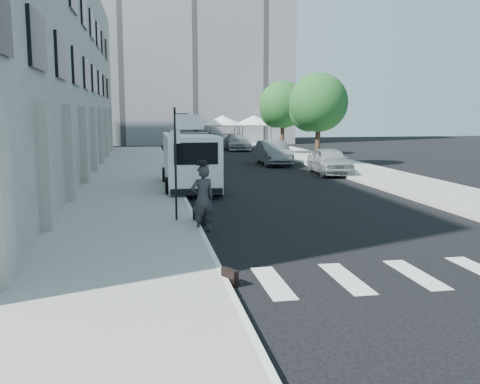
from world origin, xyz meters
name	(u,v)px	position (x,y,z in m)	size (l,w,h in m)	color
ground	(282,245)	(0.00, 0.00, 0.00)	(120.00, 120.00, 0.00)	black
sidewalk_left	(132,176)	(-4.25, 16.00, 0.07)	(4.50, 48.00, 0.15)	gray
sidewalk_right	(338,165)	(9.00, 20.00, 0.07)	(4.00, 56.00, 0.15)	gray
building_far	(190,33)	(2.00, 50.00, 12.50)	(22.00, 12.00, 25.00)	slate
sign_pole	(183,140)	(-2.36, 3.20, 2.65)	(1.03, 0.07, 3.50)	black
tree_near	(316,105)	(7.50, 20.15, 3.97)	(3.80, 3.83, 6.03)	black
tree_far	(281,106)	(7.50, 29.15, 3.97)	(3.80, 3.83, 6.03)	black
tent_left	(223,121)	(4.00, 38.00, 2.71)	(4.00, 4.00, 3.20)	black
tent_right	(254,120)	(7.20, 38.50, 2.71)	(4.00, 4.00, 3.20)	black
businessman	(203,199)	(-1.90, 2.00, 0.99)	(0.72, 0.47, 1.98)	#303032
briefcase	(230,277)	(-1.90, -3.00, 0.17)	(0.12, 0.44, 0.34)	black
suitcase	(199,214)	(-1.90, 3.00, 0.33)	(0.38, 0.51, 1.26)	black
cargo_van	(190,161)	(-1.50, 11.02, 1.29)	(2.42, 6.74, 2.51)	white
parked_car_a	(330,161)	(6.80, 15.40, 0.77)	(1.81, 4.51, 1.54)	#9A9DA1
parked_car_b	(273,153)	(5.00, 21.49, 0.81)	(1.71, 4.91, 1.62)	#585C60
parked_car_c	(237,142)	(5.00, 35.83, 0.74)	(2.09, 5.13, 1.49)	gray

